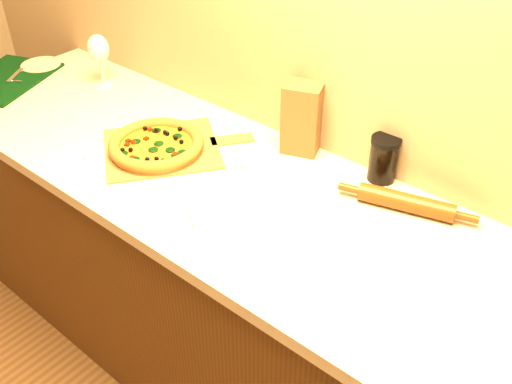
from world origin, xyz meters
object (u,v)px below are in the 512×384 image
(pizza_peel, at_px, (166,148))
(side_plate, at_px, (41,66))
(dark_jar, at_px, (384,159))
(cutting_board, at_px, (4,79))
(wine_glass, at_px, (98,50))
(rolling_pin, at_px, (406,202))
(pizza, at_px, (156,145))

(pizza_peel, xyz_separation_m, side_plate, (-0.85, 0.10, 0.00))
(pizza_peel, height_order, dark_jar, dark_jar)
(cutting_board, relative_size, wine_glass, 2.33)
(rolling_pin, xyz_separation_m, dark_jar, (-0.13, 0.09, 0.04))
(pizza_peel, distance_m, rolling_pin, 0.76)
(rolling_pin, bearing_deg, side_plate, -176.33)
(wine_glass, distance_m, dark_jar, 1.14)
(pizza_peel, xyz_separation_m, dark_jar, (0.61, 0.29, 0.07))
(pizza_peel, xyz_separation_m, rolling_pin, (0.74, 0.20, 0.02))
(wine_glass, bearing_deg, pizza, -20.79)
(rolling_pin, bearing_deg, pizza_peel, -164.50)
(wine_glass, bearing_deg, dark_jar, 6.52)
(cutting_board, relative_size, rolling_pin, 1.25)
(wine_glass, xyz_separation_m, side_plate, (-0.33, -0.06, -0.13))
(wine_glass, distance_m, side_plate, 0.36)
(rolling_pin, xyz_separation_m, side_plate, (-1.59, -0.10, -0.02))
(wine_glass, height_order, dark_jar, wine_glass)
(wine_glass, relative_size, side_plate, 1.26)
(rolling_pin, distance_m, side_plate, 1.59)
(rolling_pin, bearing_deg, wine_glass, -178.16)
(pizza, xyz_separation_m, dark_jar, (0.62, 0.32, 0.04))
(wine_glass, xyz_separation_m, dark_jar, (1.13, 0.13, -0.07))
(pizza, height_order, dark_jar, dark_jar)
(pizza, relative_size, rolling_pin, 0.80)
(pizza, relative_size, wine_glass, 1.49)
(cutting_board, bearing_deg, rolling_pin, -12.30)
(cutting_board, xyz_separation_m, dark_jar, (1.46, 0.36, 0.06))
(cutting_board, relative_size, dark_jar, 3.35)
(side_plate, bearing_deg, pizza_peel, -6.86)
(dark_jar, bearing_deg, pizza, -152.28)
(rolling_pin, xyz_separation_m, wine_glass, (-1.26, -0.04, 0.12))
(wine_glass, relative_size, dark_jar, 1.44)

